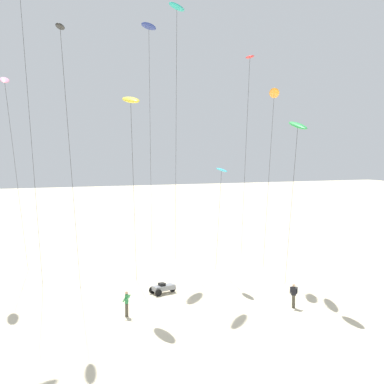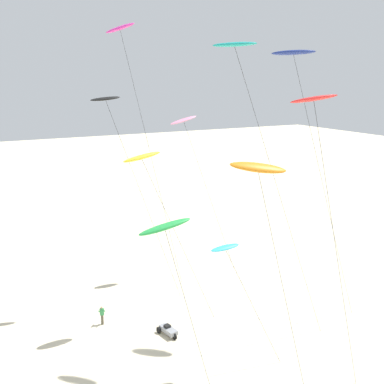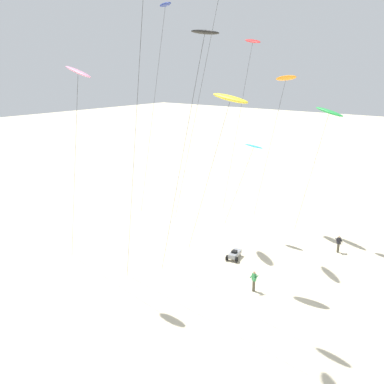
{
  "view_description": "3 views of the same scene",
  "coord_description": "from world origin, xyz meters",
  "px_view_note": "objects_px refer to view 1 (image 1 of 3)",
  "views": [
    {
      "loc": [
        -11.77,
        -30.46,
        10.56
      ],
      "look_at": [
        3.37,
        6.13,
        7.53
      ],
      "focal_mm": 48.03,
      "sensor_mm": 36.0,
      "label": 1
    },
    {
      "loc": [
        30.09,
        -7.64,
        20.08
      ],
      "look_at": [
        -0.77,
        8.33,
        11.27
      ],
      "focal_mm": 41.59,
      "sensor_mm": 36.0,
      "label": 2
    },
    {
      "loc": [
        -29.07,
        -13.21,
        16.43
      ],
      "look_at": [
        -1.25,
        8.7,
        6.07
      ],
      "focal_mm": 39.81,
      "sensor_mm": 36.0,
      "label": 3
    }
  ],
  "objects_px": {
    "kite_cyan": "(221,171)",
    "kite_navy": "(149,28)",
    "kite_flyer_nearest": "(294,295)",
    "kite_flyer_middle": "(127,303)",
    "kite_yellow": "(131,101)",
    "kite_teal": "(177,10)",
    "beach_buggy": "(163,288)",
    "kite_orange": "(274,94)",
    "kite_red": "(250,59)",
    "kite_black": "(60,32)",
    "kite_green": "(298,126)",
    "kite_pink": "(5,82)"
  },
  "relations": [
    {
      "from": "kite_red",
      "to": "kite_flyer_nearest",
      "type": "distance_m",
      "value": 21.56
    },
    {
      "from": "kite_cyan",
      "to": "kite_navy",
      "type": "height_order",
      "value": "kite_navy"
    },
    {
      "from": "kite_orange",
      "to": "kite_yellow",
      "type": "bearing_deg",
      "value": -171.82
    },
    {
      "from": "kite_orange",
      "to": "kite_teal",
      "type": "xyz_separation_m",
      "value": [
        -7.37,
        3.11,
        6.78
      ]
    },
    {
      "from": "kite_cyan",
      "to": "kite_green",
      "type": "bearing_deg",
      "value": -60.54
    },
    {
      "from": "kite_black",
      "to": "kite_flyer_middle",
      "type": "xyz_separation_m",
      "value": [
        3.52,
        -2.31,
        -17.32
      ]
    },
    {
      "from": "kite_yellow",
      "to": "kite_flyer_middle",
      "type": "distance_m",
      "value": 13.8
    },
    {
      "from": "kite_red",
      "to": "kite_flyer_nearest",
      "type": "bearing_deg",
      "value": -103.79
    },
    {
      "from": "kite_flyer_nearest",
      "to": "kite_green",
      "type": "bearing_deg",
      "value": 54.29
    },
    {
      "from": "kite_red",
      "to": "kite_flyer_middle",
      "type": "xyz_separation_m",
      "value": [
        -13.88,
        -9.12,
        -17.93
      ]
    },
    {
      "from": "kite_red",
      "to": "kite_black",
      "type": "xyz_separation_m",
      "value": [
        -17.39,
        -6.81,
        -0.6
      ]
    },
    {
      "from": "kite_red",
      "to": "kite_cyan",
      "type": "bearing_deg",
      "value": -144.04
    },
    {
      "from": "beach_buggy",
      "to": "kite_yellow",
      "type": "bearing_deg",
      "value": -162.59
    },
    {
      "from": "kite_red",
      "to": "kite_yellow",
      "type": "xyz_separation_m",
      "value": [
        -12.51,
        -5.66,
        -4.64
      ]
    },
    {
      "from": "kite_black",
      "to": "beach_buggy",
      "type": "distance_m",
      "value": 19.4
    },
    {
      "from": "kite_yellow",
      "to": "kite_flyer_nearest",
      "type": "distance_m",
      "value": 17.48
    },
    {
      "from": "kite_cyan",
      "to": "kite_red",
      "type": "bearing_deg",
      "value": 35.96
    },
    {
      "from": "kite_cyan",
      "to": "kite_flyer_middle",
      "type": "distance_m",
      "value": 14.04
    },
    {
      "from": "kite_orange",
      "to": "beach_buggy",
      "type": "distance_m",
      "value": 18.06
    },
    {
      "from": "kite_black",
      "to": "kite_green",
      "type": "xyz_separation_m",
      "value": [
        16.5,
        -2.1,
        -5.74
      ]
    },
    {
      "from": "kite_red",
      "to": "kite_green",
      "type": "bearing_deg",
      "value": -95.76
    },
    {
      "from": "kite_cyan",
      "to": "kite_pink",
      "type": "bearing_deg",
      "value": 163.02
    },
    {
      "from": "kite_cyan",
      "to": "kite_navy",
      "type": "distance_m",
      "value": 15.47
    },
    {
      "from": "kite_cyan",
      "to": "kite_navy",
      "type": "relative_size",
      "value": 0.42
    },
    {
      "from": "kite_yellow",
      "to": "kite_teal",
      "type": "distance_m",
      "value": 10.78
    },
    {
      "from": "kite_yellow",
      "to": "kite_flyer_nearest",
      "type": "relative_size",
      "value": 8.83
    },
    {
      "from": "kite_navy",
      "to": "kite_flyer_middle",
      "type": "xyz_separation_m",
      "value": [
        -6.08,
        -13.96,
        -20.98
      ]
    },
    {
      "from": "kite_cyan",
      "to": "kite_yellow",
      "type": "bearing_deg",
      "value": -162.56
    },
    {
      "from": "kite_orange",
      "to": "kite_flyer_middle",
      "type": "relative_size",
      "value": 9.56
    },
    {
      "from": "kite_flyer_nearest",
      "to": "kite_flyer_middle",
      "type": "bearing_deg",
      "value": 167.13
    },
    {
      "from": "kite_black",
      "to": "kite_orange",
      "type": "distance_m",
      "value": 18.05
    },
    {
      "from": "kite_black",
      "to": "kite_cyan",
      "type": "relative_size",
      "value": 2.0
    },
    {
      "from": "kite_yellow",
      "to": "kite_cyan",
      "type": "bearing_deg",
      "value": 17.44
    },
    {
      "from": "kite_cyan",
      "to": "kite_pink",
      "type": "relative_size",
      "value": 0.56
    },
    {
      "from": "kite_yellow",
      "to": "beach_buggy",
      "type": "distance_m",
      "value": 14.03
    },
    {
      "from": "kite_teal",
      "to": "kite_green",
      "type": "xyz_separation_m",
      "value": [
        6.28,
        -8.18,
        -9.68
      ]
    },
    {
      "from": "kite_orange",
      "to": "kite_cyan",
      "type": "bearing_deg",
      "value": 169.88
    },
    {
      "from": "kite_green",
      "to": "beach_buggy",
      "type": "relative_size",
      "value": 6.13
    },
    {
      "from": "kite_yellow",
      "to": "kite_teal",
      "type": "height_order",
      "value": "kite_teal"
    },
    {
      "from": "kite_teal",
      "to": "kite_flyer_middle",
      "type": "bearing_deg",
      "value": -128.59
    },
    {
      "from": "kite_yellow",
      "to": "kite_green",
      "type": "xyz_separation_m",
      "value": [
        11.62,
        -3.25,
        -1.7
      ]
    },
    {
      "from": "kite_yellow",
      "to": "kite_pink",
      "type": "height_order",
      "value": "kite_pink"
    },
    {
      "from": "kite_black",
      "to": "kite_green",
      "type": "distance_m",
      "value": 17.59
    },
    {
      "from": "kite_pink",
      "to": "kite_flyer_middle",
      "type": "height_order",
      "value": "kite_pink"
    },
    {
      "from": "kite_red",
      "to": "kite_flyer_nearest",
      "type": "height_order",
      "value": "kite_red"
    },
    {
      "from": "kite_yellow",
      "to": "beach_buggy",
      "type": "height_order",
      "value": "kite_yellow"
    },
    {
      "from": "kite_yellow",
      "to": "kite_green",
      "type": "height_order",
      "value": "kite_yellow"
    },
    {
      "from": "kite_pink",
      "to": "kite_flyer_middle",
      "type": "xyz_separation_m",
      "value": [
        6.53,
        -11.01,
        -15.12
      ]
    },
    {
      "from": "kite_flyer_nearest",
      "to": "kite_flyer_middle",
      "type": "height_order",
      "value": "same"
    },
    {
      "from": "kite_orange",
      "to": "beach_buggy",
      "type": "height_order",
      "value": "kite_orange"
    }
  ]
}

